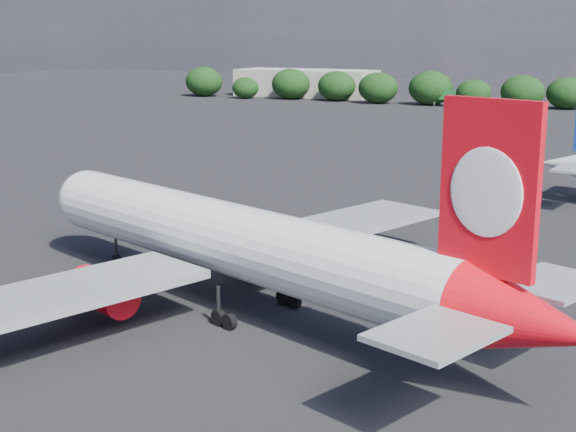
% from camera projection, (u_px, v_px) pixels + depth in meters
% --- Properties ---
extents(ground, '(500.00, 500.00, 0.00)m').
position_uv_depth(ground, '(340.00, 188.00, 100.94)').
color(ground, black).
rests_on(ground, ground).
extents(qantas_airliner, '(47.85, 45.98, 16.07)m').
position_uv_depth(qantas_airliner, '(249.00, 246.00, 55.09)').
color(qantas_airliner, white).
rests_on(qantas_airliner, ground).
extents(terminal_building, '(42.00, 16.00, 8.00)m').
position_uv_depth(terminal_building, '(306.00, 83.00, 243.41)').
color(terminal_building, '#A39B8D').
rests_on(terminal_building, ground).
extents(highway_sign, '(6.00, 0.30, 4.50)m').
position_uv_depth(highway_sign, '(444.00, 95.00, 209.61)').
color(highway_sign, '#156C2A').
rests_on(highway_sign, ground).
extents(billboard_yellow, '(5.00, 0.30, 5.50)m').
position_uv_depth(billboard_yellow, '(567.00, 94.00, 201.97)').
color(billboard_yellow, '#F6B015').
rests_on(billboard_yellow, ground).
extents(horizon_treeline, '(207.56, 14.97, 9.07)m').
position_uv_depth(horizon_treeline, '(524.00, 92.00, 204.19)').
color(horizon_treeline, black).
rests_on(horizon_treeline, ground).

